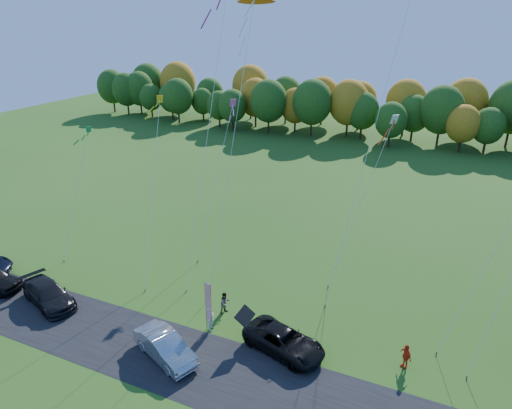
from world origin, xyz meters
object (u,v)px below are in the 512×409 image
at_px(black_suv, 284,341).
at_px(person_east, 406,356).
at_px(silver_sedan, 165,346).
at_px(feather_flag, 208,301).

relative_size(black_suv, person_east, 3.31).
relative_size(silver_sedan, person_east, 3.00).
height_order(black_suv, silver_sedan, silver_sedan).
bearing_deg(person_east, black_suv, -120.40).
relative_size(silver_sedan, feather_flag, 1.30).
bearing_deg(feather_flag, silver_sedan, -108.87).
xyz_separation_m(silver_sedan, person_east, (14.04, 5.32, 0.01)).
xyz_separation_m(person_east, feather_flag, (-12.85, -1.83, 1.53)).
xyz_separation_m(black_suv, person_east, (7.36, 1.69, 0.07)).
xyz_separation_m(black_suv, feather_flag, (-5.48, -0.15, 1.60)).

